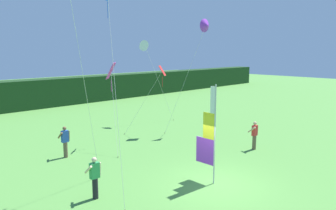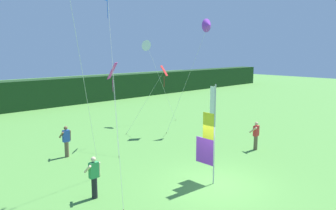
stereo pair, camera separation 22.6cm
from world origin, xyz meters
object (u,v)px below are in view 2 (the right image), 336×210
(kite_purple_delta_4, at_px, (208,26))
(kite_white_delta_6, at_px, (147,46))
(person_far_left, at_px, (66,141))
(kite_magenta_diamond_1, at_px, (113,73))
(person_mid_field, at_px, (94,176))
(kite_blue_diamond_2, at_px, (108,1))
(person_near_banner, at_px, (256,135))
(banner_flag, at_px, (209,136))
(kite_red_diamond_0, at_px, (162,74))

(kite_purple_delta_4, relative_size, kite_white_delta_6, 1.21)
(person_far_left, bearing_deg, kite_white_delta_6, 23.22)
(kite_magenta_diamond_1, bearing_deg, person_mid_field, -130.18)
(kite_blue_diamond_2, bearing_deg, kite_magenta_diamond_1, 54.99)
(kite_blue_diamond_2, height_order, kite_purple_delta_4, kite_blue_diamond_2)
(person_near_banner, distance_m, kite_blue_diamond_2, 11.07)
(person_near_banner, xyz_separation_m, person_far_left, (-8.48, 6.30, 0.03))
(banner_flag, distance_m, kite_white_delta_6, 13.40)
(person_far_left, xyz_separation_m, kite_blue_diamond_2, (-0.16, -4.59, 6.68))
(kite_magenta_diamond_1, xyz_separation_m, kite_white_delta_6, (5.65, 3.48, 1.67))
(person_near_banner, bearing_deg, banner_flag, -168.80)
(person_far_left, bearing_deg, kite_purple_delta_4, -7.30)
(banner_flag, relative_size, kite_blue_diamond_2, 0.50)
(person_near_banner, distance_m, person_mid_field, 10.08)
(kite_purple_delta_4, bearing_deg, kite_red_diamond_0, 154.53)
(person_near_banner, height_order, kite_purple_delta_4, kite_purple_delta_4)
(banner_flag, xyz_separation_m, kite_red_diamond_0, (4.26, 7.54, 2.06))
(person_far_left, bearing_deg, person_near_banner, -36.64)
(banner_flag, bearing_deg, person_near_banner, 11.20)
(person_far_left, relative_size, kite_blue_diamond_2, 0.20)
(person_mid_field, distance_m, person_far_left, 5.62)
(person_far_left, bearing_deg, kite_red_diamond_0, 0.95)
(person_near_banner, bearing_deg, person_far_left, 143.36)
(kite_white_delta_6, bearing_deg, person_near_banner, -92.70)
(kite_blue_diamond_2, xyz_separation_m, kite_white_delta_6, (9.12, 8.44, -1.58))
(person_far_left, relative_size, kite_magenta_diamond_1, 0.34)
(banner_flag, height_order, kite_blue_diamond_2, kite_blue_diamond_2)
(banner_flag, relative_size, person_near_banner, 2.61)
(person_far_left, distance_m, kite_blue_diamond_2, 8.11)
(kite_magenta_diamond_1, bearing_deg, kite_purple_delta_4, -13.76)
(person_mid_field, height_order, kite_magenta_diamond_1, kite_magenta_diamond_1)
(kite_magenta_diamond_1, relative_size, kite_white_delta_6, 0.77)
(person_far_left, xyz_separation_m, kite_white_delta_6, (8.96, 3.84, 5.10))
(person_near_banner, xyz_separation_m, kite_red_diamond_0, (-1.36, 6.42, 3.24))
(person_mid_field, bearing_deg, person_far_left, 73.89)
(person_near_banner, xyz_separation_m, person_mid_field, (-10.04, 0.90, 0.01))
(person_far_left, xyz_separation_m, kite_magenta_diamond_1, (3.31, 0.37, 3.42))
(person_near_banner, relative_size, person_mid_field, 0.99)
(person_near_banner, height_order, kite_white_delta_6, kite_white_delta_6)
(banner_flag, distance_m, person_near_banner, 5.85)
(person_far_left, xyz_separation_m, kite_red_diamond_0, (7.12, 0.12, 3.21))
(person_near_banner, height_order, person_far_left, person_far_left)
(person_mid_field, relative_size, person_far_left, 0.98)
(kite_magenta_diamond_1, xyz_separation_m, kite_purple_delta_4, (6.77, -1.66, 3.01))
(banner_flag, height_order, person_near_banner, banner_flag)
(kite_red_diamond_0, distance_m, kite_magenta_diamond_1, 3.82)
(person_near_banner, bearing_deg, kite_blue_diamond_2, 168.80)
(kite_magenta_diamond_1, height_order, kite_purple_delta_4, kite_purple_delta_4)
(kite_magenta_diamond_1, bearing_deg, person_near_banner, -52.24)
(banner_flag, height_order, person_mid_field, banner_flag)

